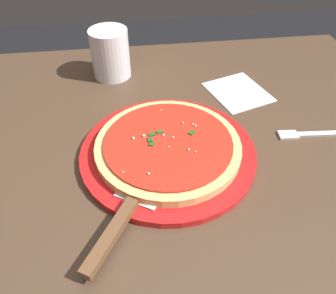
{
  "coord_description": "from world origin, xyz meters",
  "views": [
    {
      "loc": [
        0.08,
        0.41,
        1.19
      ],
      "look_at": [
        0.03,
        -0.03,
        0.78
      ],
      "focal_mm": 36.34,
      "sensor_mm": 36.0,
      "label": 1
    }
  ],
  "objects_px": {
    "cup_tall_drink": "(110,54)",
    "napkin_folded_right": "(238,92)",
    "pizza_server": "(125,214)",
    "pizza": "(168,146)",
    "fork": "(320,134)",
    "serving_plate": "(168,152)"
  },
  "relations": [
    {
      "from": "pizza_server",
      "to": "napkin_folded_right",
      "type": "distance_m",
      "value": 0.41
    },
    {
      "from": "cup_tall_drink",
      "to": "serving_plate",
      "type": "bearing_deg",
      "value": 108.15
    },
    {
      "from": "serving_plate",
      "to": "pizza",
      "type": "bearing_deg",
      "value": -44.22
    },
    {
      "from": "pizza_server",
      "to": "fork",
      "type": "relative_size",
      "value": 1.13
    },
    {
      "from": "pizza",
      "to": "napkin_folded_right",
      "type": "distance_m",
      "value": 0.26
    },
    {
      "from": "napkin_folded_right",
      "to": "pizza_server",
      "type": "bearing_deg",
      "value": 50.06
    },
    {
      "from": "cup_tall_drink",
      "to": "napkin_folded_right",
      "type": "height_order",
      "value": "cup_tall_drink"
    },
    {
      "from": "pizza",
      "to": "cup_tall_drink",
      "type": "distance_m",
      "value": 0.31
    },
    {
      "from": "pizza",
      "to": "cup_tall_drink",
      "type": "height_order",
      "value": "cup_tall_drink"
    },
    {
      "from": "cup_tall_drink",
      "to": "pizza_server",
      "type": "bearing_deg",
      "value": 92.05
    },
    {
      "from": "pizza_server",
      "to": "fork",
      "type": "height_order",
      "value": "pizza_server"
    },
    {
      "from": "pizza",
      "to": "napkin_folded_right",
      "type": "xyz_separation_m",
      "value": [
        -0.18,
        -0.18,
        -0.02
      ]
    },
    {
      "from": "cup_tall_drink",
      "to": "napkin_folded_right",
      "type": "xyz_separation_m",
      "value": [
        -0.28,
        0.11,
        -0.05
      ]
    },
    {
      "from": "pizza_server",
      "to": "napkin_folded_right",
      "type": "height_order",
      "value": "pizza_server"
    },
    {
      "from": "fork",
      "to": "pizza",
      "type": "bearing_deg",
      "value": 3.4
    },
    {
      "from": "serving_plate",
      "to": "napkin_folded_right",
      "type": "relative_size",
      "value": 2.4
    },
    {
      "from": "pizza_server",
      "to": "cup_tall_drink",
      "type": "height_order",
      "value": "cup_tall_drink"
    },
    {
      "from": "serving_plate",
      "to": "fork",
      "type": "xyz_separation_m",
      "value": [
        -0.3,
        -0.02,
        -0.0
      ]
    },
    {
      "from": "serving_plate",
      "to": "fork",
      "type": "height_order",
      "value": "serving_plate"
    },
    {
      "from": "cup_tall_drink",
      "to": "fork",
      "type": "bearing_deg",
      "value": 145.11
    },
    {
      "from": "pizza",
      "to": "cup_tall_drink",
      "type": "relative_size",
      "value": 2.31
    },
    {
      "from": "fork",
      "to": "napkin_folded_right",
      "type": "bearing_deg",
      "value": -54.45
    }
  ]
}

